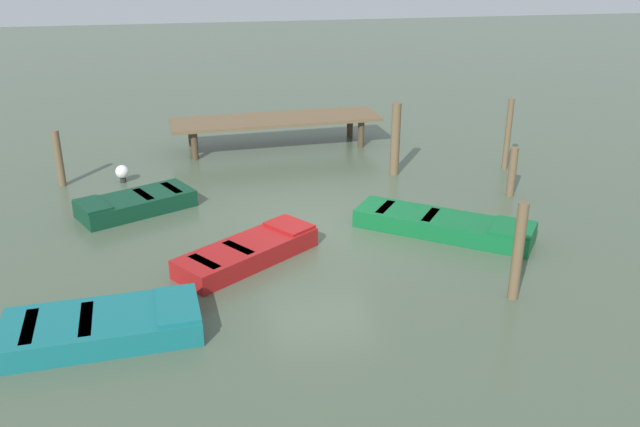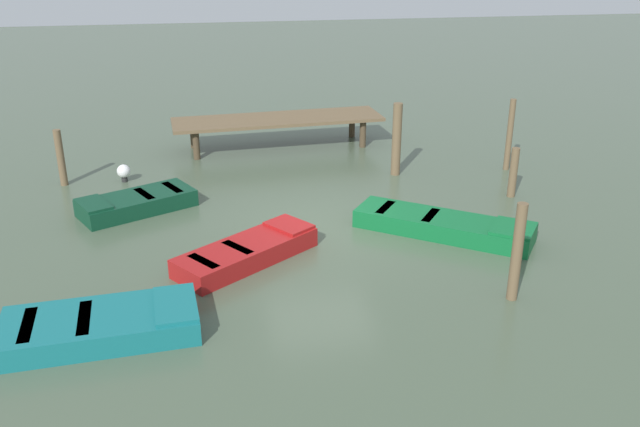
% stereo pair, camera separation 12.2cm
% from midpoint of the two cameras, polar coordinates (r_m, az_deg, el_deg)
% --- Properties ---
extents(ground_plane, '(80.00, 80.00, 0.00)m').
position_cam_midpoint_polar(ground_plane, '(15.37, -0.23, -1.21)').
color(ground_plane, '#475642').
extents(dock_segment, '(6.56, 2.13, 0.95)m').
position_cam_midpoint_polar(dock_segment, '(21.10, -3.91, 7.82)').
color(dock_segment, brown).
rests_on(dock_segment, ground_plane).
extents(rowboat_red, '(3.11, 2.67, 0.46)m').
position_cam_midpoint_polar(rowboat_red, '(13.82, -6.35, -3.22)').
color(rowboat_red, maroon).
rests_on(rowboat_red, ground_plane).
extents(rowboat_teal, '(3.27, 1.67, 0.46)m').
position_cam_midpoint_polar(rowboat_teal, '(11.83, -18.11, -9.04)').
color(rowboat_teal, '#14666B').
rests_on(rowboat_teal, ground_plane).
extents(rowboat_green, '(3.81, 3.19, 0.46)m').
position_cam_midpoint_polar(rowboat_green, '(15.23, 10.27, -0.93)').
color(rowboat_green, '#0F602D').
rests_on(rowboat_green, ground_plane).
extents(rowboat_dark_green, '(2.92, 2.26, 0.46)m').
position_cam_midpoint_polar(rowboat_dark_green, '(16.80, -15.58, 0.85)').
color(rowboat_dark_green, '#0C3823').
rests_on(rowboat_dark_green, ground_plane).
extents(mooring_piling_mid_right, '(0.20, 0.20, 1.88)m').
position_cam_midpoint_polar(mooring_piling_mid_right, '(12.55, 16.17, -3.13)').
color(mooring_piling_mid_right, brown).
rests_on(mooring_piling_mid_right, ground_plane).
extents(mooring_piling_far_right, '(0.25, 0.25, 2.01)m').
position_cam_midpoint_polar(mooring_piling_far_right, '(18.65, 6.22, 6.27)').
color(mooring_piling_far_right, brown).
rests_on(mooring_piling_far_right, ground_plane).
extents(mooring_piling_mid_left, '(0.19, 0.19, 1.52)m').
position_cam_midpoint_polar(mooring_piling_mid_left, '(19.02, -21.43, 4.36)').
color(mooring_piling_mid_left, brown).
rests_on(mooring_piling_mid_left, ground_plane).
extents(mooring_piling_far_left, '(0.20, 0.20, 1.29)m').
position_cam_midpoint_polar(mooring_piling_far_left, '(17.70, 15.79, 3.41)').
color(mooring_piling_far_left, brown).
rests_on(mooring_piling_far_left, ground_plane).
extents(mooring_piling_near_left, '(0.17, 0.17, 2.02)m').
position_cam_midpoint_polar(mooring_piling_near_left, '(19.69, 15.47, 6.48)').
color(mooring_piling_near_left, brown).
rests_on(mooring_piling_near_left, ground_plane).
extents(marker_buoy, '(0.36, 0.36, 0.48)m').
position_cam_midpoint_polar(marker_buoy, '(18.91, -16.59, 3.38)').
color(marker_buoy, '#262626').
rests_on(marker_buoy, ground_plane).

